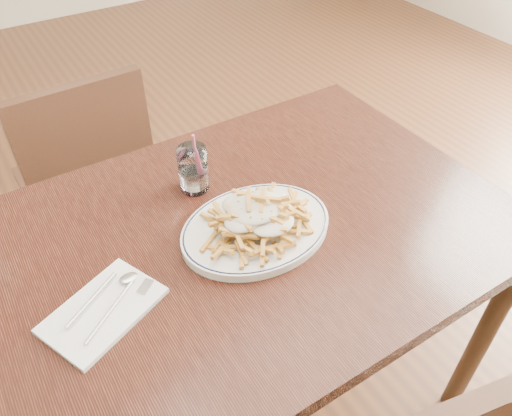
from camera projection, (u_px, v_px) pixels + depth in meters
floor at (244, 399)px, 1.58m from camera, size 7.00×7.00×0.00m
table at (239, 255)px, 1.13m from camera, size 1.20×0.80×0.75m
chair_far at (88, 175)px, 1.65m from camera, size 0.41×0.41×0.86m
fries_plate at (256, 228)px, 1.07m from camera, size 0.41×0.38×0.02m
loaded_fries at (256, 212)px, 1.04m from camera, size 0.23×0.19×0.07m
napkin at (103, 310)px, 0.92m from camera, size 0.25×0.21×0.01m
cutlery at (101, 305)px, 0.91m from camera, size 0.17×0.16×0.01m
water_glass at (193, 171)px, 1.16m from camera, size 0.07×0.07×0.15m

